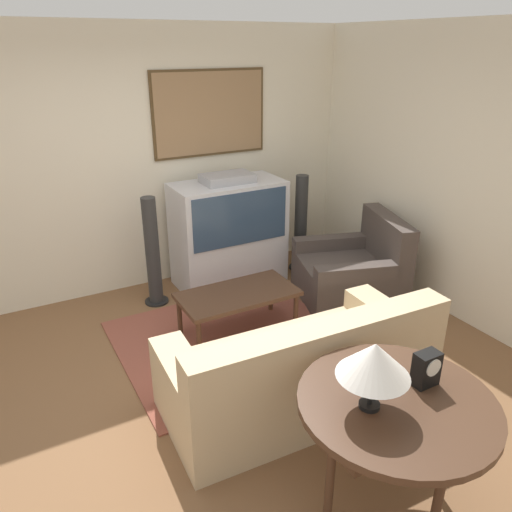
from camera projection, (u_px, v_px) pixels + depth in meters
ground_plane at (210, 392)px, 3.88m from camera, size 12.00×12.00×0.00m
wall_back at (121, 164)px, 5.06m from camera, size 12.00×0.10×2.70m
wall_right at (470, 180)px, 4.51m from camera, size 0.06×12.00×2.70m
area_rug at (230, 339)px, 4.54m from camera, size 1.94×1.71×0.01m
tv at (229, 232)px, 5.45m from camera, size 1.18×0.60×1.24m
couch at (301, 372)px, 3.62m from camera, size 1.97×0.98×0.84m
armchair at (353, 273)px, 5.21m from camera, size 1.21×1.19×0.88m
coffee_table at (238, 297)px, 4.51m from camera, size 1.06×0.55×0.43m
console_table at (397, 411)px, 2.66m from camera, size 1.07×1.07×0.76m
table_lamp at (374, 360)px, 2.47m from camera, size 0.38×0.38×0.39m
mantel_clock at (426, 369)px, 2.72m from camera, size 0.14×0.10×0.20m
speaker_tower_left at (153, 254)px, 5.01m from camera, size 0.24×0.24×1.13m
speaker_tower_right at (301, 225)px, 5.80m from camera, size 0.24×0.24×1.13m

